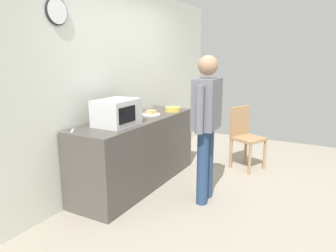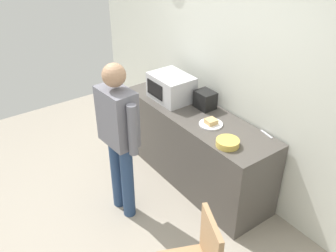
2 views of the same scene
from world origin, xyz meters
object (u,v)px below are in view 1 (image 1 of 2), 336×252
Objects in this scene: spoon_utensil at (149,108)px; wooden_chair at (245,134)px; salad_bowl at (173,109)px; toaster at (125,110)px; fork_utensil at (72,131)px; sandwich_plate at (151,114)px; microwave at (117,112)px; person_standing at (206,118)px.

spoon_utensil is 0.18× the size of wooden_chair.
salad_bowl is 0.47m from spoon_utensil.
fork_utensil is (-0.86, 0.07, -0.10)m from toaster.
toaster is 1.89m from wooden_chair.
salad_bowl is at bearing -14.05° from fork_utensil.
sandwich_plate is 1.47× the size of spoon_utensil.
wooden_chair is (1.76, -1.04, -0.53)m from microwave.
sandwich_plate is at bearing -145.12° from spoon_utensil.
toaster reaches higher than fork_utensil.
person_standing is at bearing 175.50° from wooden_chair.
sandwich_plate is at bearing 135.05° from wooden_chair.
salad_bowl is 1.05m from person_standing.
salad_bowl is at bearing -18.69° from sandwich_plate.
toaster is (-0.71, 0.33, 0.07)m from salad_bowl.
sandwich_plate reaches higher than spoon_utensil.
toaster reaches higher than sandwich_plate.
toaster is (0.40, 0.18, -0.05)m from microwave.
person_standing reaches higher than microwave.
toaster is at bearing 149.01° from sandwich_plate.
fork_utensil and spoon_utensil have the same top height.
wooden_chair is at bearing -4.50° from person_standing.
spoon_utensil is (0.47, 0.33, -0.02)m from sandwich_plate.
salad_bowl is 0.13× the size of person_standing.
toaster reaches higher than spoon_utensil.
wooden_chair is (1.36, -1.22, -0.48)m from toaster.
person_standing is 1.42m from wooden_chair.
wooden_chair is at bearing -30.74° from microwave.
toaster is 1.12m from person_standing.
microwave reaches higher than wooden_chair.
sandwich_plate is 1.21m from fork_utensil.
microwave is at bearing -165.45° from spoon_utensil.
sandwich_plate is 0.27× the size of wooden_chair.
fork_utensil is 0.10× the size of person_standing.
person_standing reaches higher than wooden_chair.
salad_bowl reaches higher than wooden_chair.
salad_bowl is 1.33× the size of fork_utensil.
microwave reaches higher than sandwich_plate.
fork_utensil is at bearing 151.80° from microwave.
salad_bowl is 1.33× the size of spoon_utensil.
toaster is 0.81m from spoon_utensil.
toaster is 0.87m from fork_utensil.
person_standing reaches higher than spoon_utensil.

